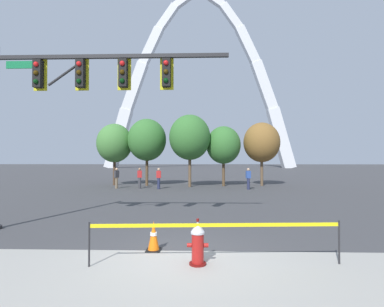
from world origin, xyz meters
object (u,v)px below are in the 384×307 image
pedestrian_walking_right (140,178)px  pedestrian_standing_center (248,179)px  monument_arch (199,90)px  fire_hydrant (198,243)px  traffic_signal_gantry (68,94)px  pedestrian_near_trees (117,178)px  traffic_cone_by_hydrant (154,236)px  pedestrian_walking_left (159,178)px

pedestrian_walking_right → pedestrian_standing_center: bearing=-3.6°
monument_arch → pedestrian_walking_right: 55.80m
fire_hydrant → traffic_signal_gantry: traffic_signal_gantry is taller
pedestrian_near_trees → traffic_cone_by_hydrant: bearing=-70.5°
traffic_signal_gantry → pedestrian_near_trees: bearing=99.6°
pedestrian_standing_center → pedestrian_walking_right: bearing=176.4°
traffic_signal_gantry → monument_arch: 67.23m
fire_hydrant → pedestrian_walking_left: bearing=101.3°
monument_arch → traffic_signal_gantry: bearing=-93.4°
traffic_signal_gantry → pedestrian_walking_left: bearing=85.0°
fire_hydrant → monument_arch: 71.02m
pedestrian_near_trees → pedestrian_walking_right: bearing=0.2°
monument_arch → pedestrian_near_trees: size_ratio=30.62×
pedestrian_near_trees → traffic_signal_gantry: bearing=-80.4°
traffic_cone_by_hydrant → traffic_signal_gantry: traffic_signal_gantry is taller
traffic_signal_gantry → pedestrian_near_trees: size_ratio=4.92×
monument_arch → pedestrian_walking_right: bearing=-94.7°
pedestrian_standing_center → pedestrian_walking_left: bearing=178.5°
traffic_cone_by_hydrant → pedestrian_standing_center: bearing=72.1°
traffic_cone_by_hydrant → pedestrian_near_trees: pedestrian_near_trees is taller
fire_hydrant → pedestrian_walking_left: (-3.15, 15.72, 0.35)m
monument_arch → pedestrian_walking_right: monument_arch is taller
pedestrian_walking_left → pedestrian_walking_right: same height
traffic_signal_gantry → pedestrian_standing_center: 15.24m
fire_hydrant → traffic_cone_by_hydrant: fire_hydrant is taller
fire_hydrant → monument_arch: (-0.43, 68.24, 19.67)m
traffic_cone_by_hydrant → pedestrian_walking_left: (-2.04, 14.79, 0.46)m
traffic_signal_gantry → pedestrian_standing_center: traffic_signal_gantry is taller
pedestrian_walking_left → pedestrian_walking_right: 1.57m
fire_hydrant → monument_arch: size_ratio=0.02×
pedestrian_walking_right → pedestrian_near_trees: 1.80m
fire_hydrant → traffic_signal_gantry: size_ratio=0.13×
fire_hydrant → pedestrian_standing_center: bearing=76.9°
fire_hydrant → pedestrian_walking_right: size_ratio=0.62×
pedestrian_standing_center → pedestrian_near_trees: (-10.08, 0.51, 0.00)m
traffic_cone_by_hydrant → pedestrian_near_trees: 16.05m
pedestrian_walking_right → pedestrian_near_trees: size_ratio=1.00×
pedestrian_walking_left → pedestrian_standing_center: (6.75, -0.18, 0.00)m
fire_hydrant → monument_arch: bearing=90.4°
monument_arch → pedestrian_standing_center: monument_arch is taller
pedestrian_near_trees → fire_hydrant: bearing=-68.0°
pedestrian_standing_center → pedestrian_walking_right: same height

